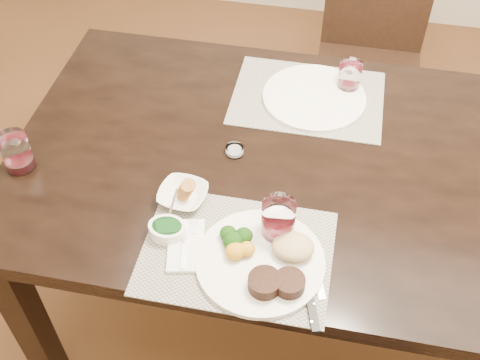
% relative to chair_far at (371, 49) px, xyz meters
% --- Properties ---
extents(ground_plane, '(4.50, 4.50, 0.00)m').
position_rel_chair_far_xyz_m(ground_plane, '(0.00, -0.93, -0.50)').
color(ground_plane, '#492D17').
rests_on(ground_plane, ground).
extents(dining_table, '(2.00, 1.00, 0.75)m').
position_rel_chair_far_xyz_m(dining_table, '(0.00, -0.93, 0.16)').
color(dining_table, black).
rests_on(dining_table, ground).
extents(chair_far, '(0.42, 0.42, 0.90)m').
position_rel_chair_far_xyz_m(chair_far, '(0.00, 0.00, 0.00)').
color(chair_far, black).
rests_on(chair_far, ground).
extents(placemat_near, '(0.46, 0.34, 0.00)m').
position_rel_chair_far_xyz_m(placemat_near, '(-0.30, -1.28, 0.25)').
color(placemat_near, gray).
rests_on(placemat_near, dining_table).
extents(placemat_far, '(0.46, 0.34, 0.00)m').
position_rel_chair_far_xyz_m(placemat_far, '(-0.20, -0.66, 0.25)').
color(placemat_far, gray).
rests_on(placemat_far, dining_table).
extents(dinner_plate, '(0.31, 0.31, 0.06)m').
position_rel_chair_far_xyz_m(dinner_plate, '(-0.22, -1.30, 0.27)').
color(dinner_plate, white).
rests_on(dinner_plate, placemat_near).
extents(napkin_fork, '(0.12, 0.17, 0.02)m').
position_rel_chair_far_xyz_m(napkin_fork, '(-0.42, -1.29, 0.26)').
color(napkin_fork, white).
rests_on(napkin_fork, placemat_near).
extents(steak_knife, '(0.05, 0.22, 0.01)m').
position_rel_chair_far_xyz_m(steak_knife, '(-0.10, -1.39, 0.26)').
color(steak_knife, white).
rests_on(steak_knife, placemat_near).
extents(cracker_bowl, '(0.14, 0.14, 0.06)m').
position_rel_chair_far_xyz_m(cracker_bowl, '(-0.47, -1.14, 0.27)').
color(cracker_bowl, white).
rests_on(cracker_bowl, placemat_near).
extents(sauce_ramekin, '(0.09, 0.14, 0.07)m').
position_rel_chair_far_xyz_m(sauce_ramekin, '(-0.47, -1.26, 0.27)').
color(sauce_ramekin, white).
rests_on(sauce_ramekin, placemat_near).
extents(wine_glass_near, '(0.08, 0.08, 0.11)m').
position_rel_chair_far_xyz_m(wine_glass_near, '(-0.21, -1.21, 0.30)').
color(wine_glass_near, white).
rests_on(wine_glass_near, placemat_near).
extents(far_plate, '(0.32, 0.32, 0.01)m').
position_rel_chair_far_xyz_m(far_plate, '(-0.18, -0.67, 0.26)').
color(far_plate, white).
rests_on(far_plate, placemat_far).
extents(wine_glass_far, '(0.07, 0.07, 0.10)m').
position_rel_chair_far_xyz_m(wine_glass_far, '(-0.08, -0.60, 0.29)').
color(wine_glass_far, white).
rests_on(wine_glass_far, placemat_far).
extents(wine_glass_side, '(0.08, 0.08, 0.11)m').
position_rel_chair_far_xyz_m(wine_glass_side, '(-0.94, -1.11, 0.30)').
color(wine_glass_side, white).
rests_on(wine_glass_side, dining_table).
extents(salt_cellar, '(0.05, 0.05, 0.02)m').
position_rel_chair_far_xyz_m(salt_cellar, '(-0.37, -0.94, 0.26)').
color(salt_cellar, white).
rests_on(salt_cellar, dining_table).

